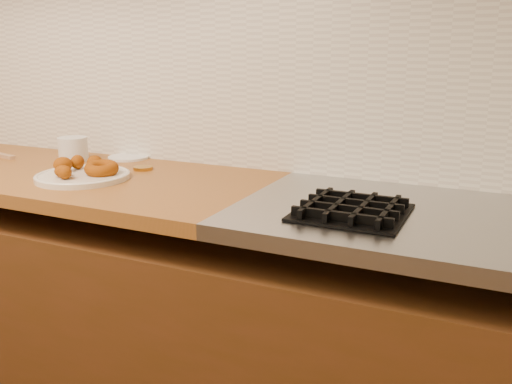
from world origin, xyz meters
TOP-DOWN VIEW (x-y plane):
  - wall_back at (0.00, 2.00)m, footprint 4.00×0.02m
  - base_cabinet at (0.00, 1.69)m, footprint 3.60×0.60m
  - stovetop at (1.15, 1.69)m, footprint 1.30×0.62m
  - backsplash at (0.00, 1.99)m, footprint 3.60×0.02m
  - burner_grates at (1.13, 1.61)m, footprint 0.91×0.26m
  - donut_plate at (-0.05, 1.62)m, footprint 0.28×0.28m
  - ring_donut at (0.00, 1.64)m, footprint 0.15×0.15m
  - fried_dough_chunks at (-0.09, 1.62)m, footprint 0.14×0.20m
  - plastic_tub at (-0.28, 1.82)m, footprint 0.12×0.12m
  - tub_lid at (-0.13, 1.94)m, footprint 0.16×0.16m
  - brass_jar_lid at (0.04, 1.81)m, footprint 0.08×0.08m
  - wooden_utensil at (-0.58, 1.77)m, footprint 0.17×0.06m

SIDE VIEW (x-z plane):
  - base_cabinet at x=0.00m, z-range 0.00..0.77m
  - stovetop at x=1.15m, z-range 0.86..0.90m
  - tub_lid at x=-0.13m, z-range 0.90..0.91m
  - brass_jar_lid at x=0.04m, z-range 0.90..0.91m
  - wooden_utensil at x=-0.58m, z-range 0.90..0.91m
  - donut_plate at x=-0.05m, z-range 0.90..0.92m
  - burner_grates at x=1.13m, z-range 0.90..0.93m
  - ring_donut at x=0.00m, z-range 0.91..0.96m
  - fried_dough_chunks at x=-0.09m, z-range 0.91..0.96m
  - plastic_tub at x=-0.28m, z-range 0.90..0.99m
  - backsplash at x=0.00m, z-range 0.90..1.50m
  - wall_back at x=0.00m, z-range 0.00..2.70m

